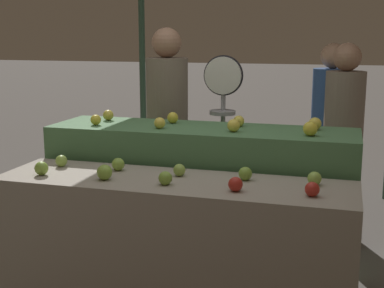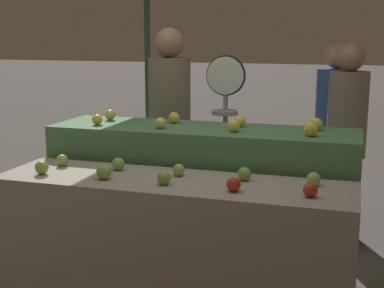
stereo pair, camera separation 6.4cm
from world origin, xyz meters
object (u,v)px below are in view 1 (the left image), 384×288
(person_vendor_at_scale, at_px, (167,121))
(person_customer_left, at_px, (343,131))
(produce_scale, at_px, (223,109))
(person_customer_right, at_px, (330,123))

(person_vendor_at_scale, height_order, person_customer_left, person_vendor_at_scale)
(produce_scale, bearing_deg, person_customer_right, 43.45)
(person_customer_right, bearing_deg, person_customer_left, 93.41)
(person_customer_right, bearing_deg, person_vendor_at_scale, 20.89)
(person_customer_left, xyz_separation_m, person_customer_right, (-0.11, 0.44, -0.01))
(person_customer_left, distance_m, person_customer_right, 0.45)
(produce_scale, xyz_separation_m, person_customer_left, (0.90, 0.30, -0.18))
(person_customer_left, height_order, person_customer_right, person_customer_left)
(person_vendor_at_scale, xyz_separation_m, person_customer_left, (1.34, 0.33, -0.07))
(produce_scale, bearing_deg, person_vendor_at_scale, -177.03)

